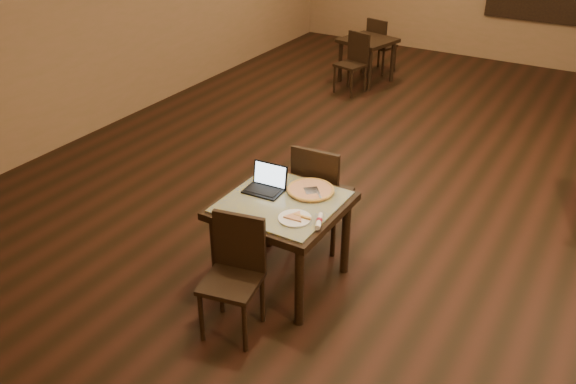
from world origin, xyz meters
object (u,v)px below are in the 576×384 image
Objects in this scene: pizza_pan at (311,191)px; other_table_b at (367,46)px; laptop at (267,183)px; chair_main_near at (235,268)px; other_table_b_chair_near at (354,59)px; tiled_table at (282,212)px; other_table_b_chair_far at (379,43)px; chair_main_far at (319,191)px.

pizza_pan is 0.38× the size of other_table_b.
other_table_b is at bearing 101.23° from laptop.
chair_main_near is 5.28m from other_table_b_chair_near.
pizza_pan reaches higher than tiled_table.
other_table_b_chair_far is at bearing 105.46° from other_table_b.
pizza_pan reaches higher than other_table_b.
chair_main_near is at bearing -79.35° from laptop.
chair_main_far is at bearing 77.59° from chair_main_near.
pizza_pan is (0.12, 0.24, 0.11)m from tiled_table.
tiled_table is 1.08× the size of other_table_b_chair_far.
other_table_b_chair_near is at bearing 94.66° from chair_main_near.
other_table_b is (-1.50, 4.33, -0.01)m from chair_main_far.
chair_main_far reaches higher than other_table_b_chair_far.
chair_main_near is 1.06× the size of other_table_b_chair_near.
chair_main_far is 0.61m from laptop.
other_table_b_chair_far is at bearing 92.43° from chair_main_near.
chair_main_far reaches higher than pizza_pan.
chair_main_far is at bearing 120.89° from other_table_b_chair_far.
pizza_pan is at bearing -55.76° from other_table_b_chair_near.
laptop is 0.36× the size of other_table_b_chair_far.
other_table_b_chair_near reaches higher than pizza_pan.
chair_main_near is at bearing -91.20° from tiled_table.
tiled_table is at bearing 118.97° from other_table_b_chair_far.
chair_main_far is 3.04× the size of pizza_pan.
tiled_table is 0.93× the size of chair_main_far.
other_table_b_chair_far is (-1.51, 5.45, -0.18)m from tiled_table.
other_table_b is at bearing -74.63° from chair_main_far.
chair_main_far reaches higher than other_table_b.
other_table_b is (-1.61, 4.71, -0.22)m from pizza_pan.
chair_main_near is 0.92× the size of chair_main_far.
pizza_pan is at bearing 103.31° from chair_main_far.
tiled_table is 2.97× the size of laptop.
chair_main_far is 3.18× the size of laptop.
laptop is at bearing -61.60° from other_table_b.
chair_main_near is 2.79× the size of pizza_pan.
other_table_b_chair_far is at bearing 100.06° from laptop.
other_table_b is 0.99× the size of other_table_b_chair_far.
tiled_table is at bearing -116.57° from pizza_pan.
chair_main_near is at bearing 85.29° from chair_main_far.
chair_main_near is 5.76m from other_table_b.
tiled_table is at bearing 77.14° from chair_main_near.
pizza_pan is (0.32, 0.14, -0.05)m from laptop.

